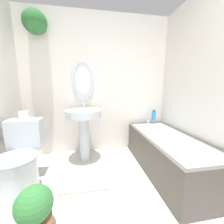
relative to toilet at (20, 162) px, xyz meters
name	(u,v)px	position (x,y,z in m)	size (l,w,h in m)	color
wall_back	(92,81)	(0.88, 0.86, 0.97)	(2.63, 0.34, 2.40)	silver
wall_right	(220,84)	(2.26, -0.27, 0.88)	(0.06, 2.35, 2.40)	silver
toilet	(20,162)	(0.00, 0.00, 0.00)	(0.45, 0.63, 0.77)	silver
pedestal_sink	(84,122)	(0.72, 0.53, 0.32)	(0.55, 0.55, 0.93)	silver
bathtub	(167,153)	(1.88, 0.03, -0.06)	(0.66, 1.53, 0.58)	#4C4742
shampoo_bottle	(154,116)	(1.98, 0.70, 0.34)	(0.08, 0.08, 0.19)	#2D84C6
potted_plant	(35,210)	(0.36, -0.59, -0.11)	(0.28, 0.28, 0.41)	#9E6042
bath_mat	(84,181)	(0.72, -0.04, -0.31)	(0.57, 0.37, 0.02)	#B7A88E
toilet_paper_roll	(24,115)	(0.00, 0.22, 0.50)	(0.11, 0.11, 0.10)	white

